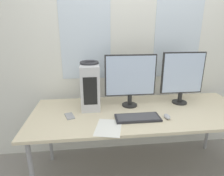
{
  "coord_description": "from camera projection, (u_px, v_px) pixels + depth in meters",
  "views": [
    {
      "loc": [
        -0.5,
        -1.26,
        1.57
      ],
      "look_at": [
        -0.31,
        0.43,
        1.03
      ],
      "focal_mm": 30.0,
      "sensor_mm": 36.0,
      "label": 1
    }
  ],
  "objects": [
    {
      "name": "monitor_main",
      "position": [
        130.0,
        78.0,
        1.93
      ],
      "size": [
        0.53,
        0.16,
        0.55
      ],
      "color": "black",
      "rests_on": "desk"
    },
    {
      "name": "desk",
      "position": [
        142.0,
        115.0,
        1.91
      ],
      "size": [
        2.2,
        0.87,
        0.78
      ],
      "color": "beige",
      "rests_on": "ground_plane"
    },
    {
      "name": "paper_sheet_left",
      "position": [
        109.0,
        127.0,
        1.57
      ],
      "size": [
        0.27,
        0.34,
        0.0
      ],
      "rotation": [
        0.0,
        0.0,
        -0.23
      ],
      "color": "white",
      "rests_on": "desk"
    },
    {
      "name": "wall_back",
      "position": [
        132.0,
        48.0,
        2.26
      ],
      "size": [
        8.0,
        0.07,
        2.7
      ],
      "color": "silver",
      "rests_on": "ground_plane"
    },
    {
      "name": "pc_tower",
      "position": [
        90.0,
        85.0,
        1.96
      ],
      "size": [
        0.19,
        0.39,
        0.46
      ],
      "color": "silver",
      "rests_on": "desk"
    },
    {
      "name": "monitor_right_near",
      "position": [
        182.0,
        76.0,
        2.0
      ],
      "size": [
        0.46,
        0.16,
        0.57
      ],
      "color": "black",
      "rests_on": "desk"
    },
    {
      "name": "mouse",
      "position": [
        167.0,
        117.0,
        1.73
      ],
      "size": [
        0.05,
        0.1,
        0.04
      ],
      "color": "#B2B2B7",
      "rests_on": "desk"
    },
    {
      "name": "cell_phone",
      "position": [
        70.0,
        116.0,
        1.77
      ],
      "size": [
        0.11,
        0.15,
        0.01
      ],
      "rotation": [
        0.0,
        0.0,
        0.33
      ],
      "color": "#99999E",
      "rests_on": "desk"
    },
    {
      "name": "keyboard",
      "position": [
        138.0,
        118.0,
        1.72
      ],
      "size": [
        0.41,
        0.18,
        0.02
      ],
      "color": "#28282D",
      "rests_on": "desk"
    },
    {
      "name": "headphones",
      "position": [
        89.0,
        62.0,
        1.89
      ],
      "size": [
        0.19,
        0.19,
        0.03
      ],
      "color": "#333338",
      "rests_on": "pc_tower"
    }
  ]
}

